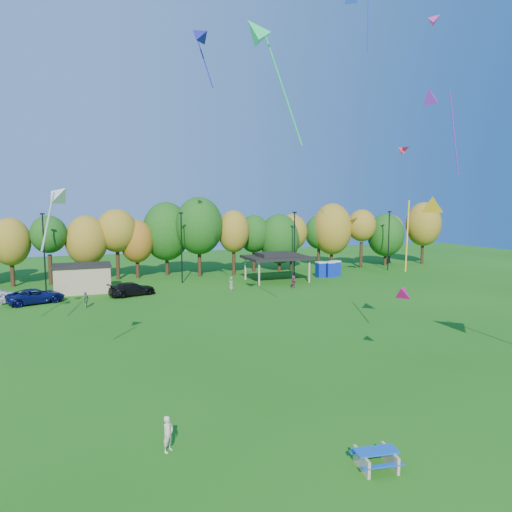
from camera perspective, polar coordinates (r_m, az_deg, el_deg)
name	(u,v)px	position (r m, az deg, el deg)	size (l,w,h in m)	color
ground	(322,423)	(22.56, 8.21, -19.96)	(160.00, 160.00, 0.00)	#19600F
tree_line	(151,235)	(63.85, -12.99, 2.55)	(93.57, 10.55, 11.15)	black
lamp_posts	(182,245)	(59.03, -9.29, 1.34)	(64.50, 0.25, 9.09)	black
utility_building	(82,278)	(56.19, -20.87, -2.59)	(6.30, 4.30, 3.25)	tan
pavilion	(277,257)	(60.01, 2.62, -0.11)	(8.20, 6.20, 3.77)	tan
porta_potties	(329,269)	(64.68, 9.07, -1.61)	(3.75, 1.74, 2.18)	#0C27A7
picnic_table	(376,457)	(19.54, 14.76, -23.18)	(1.83, 1.59, 0.71)	tan
kite_flyer	(168,434)	(20.18, -10.93, -20.99)	(0.54, 0.36, 1.49)	beige
car_a	(11,297)	(53.19, -28.33, -4.54)	(1.47, 3.66, 1.25)	silver
car_b	(1,296)	(53.92, -29.22, -4.41)	(1.39, 3.99, 1.32)	#A0A0A5
car_c	(36,296)	(51.87, -25.82, -4.52)	(2.52, 5.47, 1.52)	#0D1350
car_d	(132,289)	(52.46, -15.22, -4.00)	(2.09, 5.13, 1.49)	black
far_person_1	(231,283)	(53.92, -3.13, -3.44)	(0.79, 0.51, 1.62)	#6E7F57
far_person_2	(86,300)	(47.58, -20.51, -5.17)	(0.94, 0.39, 1.60)	#638E57
far_person_4	(293,282)	(55.26, 4.69, -3.23)	(1.47, 0.47, 1.58)	#963E61
kite_1	(198,35)	(38.52, -7.28, 25.72)	(2.39, 2.57, 4.58)	navy
kite_2	(255,31)	(29.45, -0.09, 26.28)	(4.41, 1.82, 7.44)	#1CD860
kite_4	(432,202)	(32.06, 21.15, 6.29)	(2.90, 3.09, 5.65)	#FFA81A
kite_5	(402,292)	(27.83, 17.79, -4.26)	(1.64, 1.61, 1.33)	#DF0C71
kite_6	(405,149)	(53.36, 18.16, 12.57)	(1.88, 1.76, 1.53)	red
kite_8	(60,195)	(24.40, -23.25, 7.08)	(1.86, 1.95, 3.46)	silver
kite_13	(431,96)	(48.34, 21.01, 18.17)	(4.87, 2.70, 8.46)	purple
kite_15	(436,18)	(49.40, 21.55, 25.91)	(1.71, 1.66, 1.38)	#D52375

